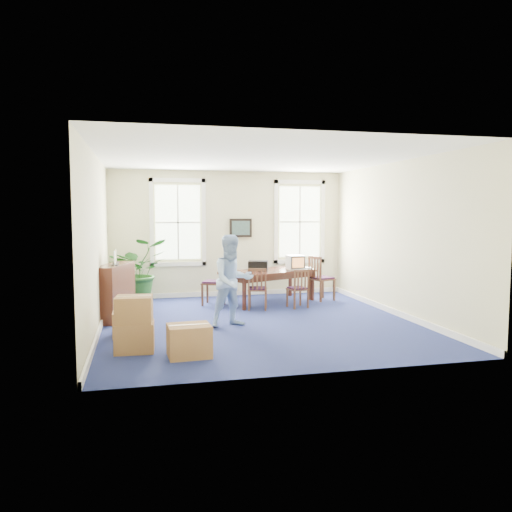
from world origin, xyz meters
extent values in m
plane|color=navy|center=(0.00, 0.00, 0.00)|extent=(6.50, 6.50, 0.00)
plane|color=white|center=(0.00, 0.00, 3.20)|extent=(6.50, 6.50, 0.00)
plane|color=beige|center=(0.00, 3.25, 1.60)|extent=(6.50, 0.00, 6.50)
plane|color=beige|center=(0.00, -3.25, 1.60)|extent=(6.50, 0.00, 6.50)
plane|color=beige|center=(-3.00, 0.00, 1.60)|extent=(0.00, 6.50, 6.50)
plane|color=beige|center=(3.00, 0.00, 1.60)|extent=(0.00, 6.50, 6.50)
cube|color=white|center=(0.00, 3.22, 0.06)|extent=(6.00, 0.04, 0.12)
cube|color=white|center=(-2.97, 0.00, 0.06)|extent=(0.04, 6.50, 0.12)
cube|color=white|center=(2.97, 0.00, 0.06)|extent=(0.04, 6.50, 0.12)
cube|color=white|center=(1.73, 2.02, 0.80)|extent=(0.22, 0.24, 0.05)
cube|color=black|center=(0.49, 2.07, 0.89)|extent=(0.52, 0.42, 0.23)
imported|color=#A0C0F3|center=(-0.55, -0.25, 0.87)|extent=(0.99, 0.85, 1.73)
cube|color=#472015|center=(-2.75, 0.98, 0.56)|extent=(0.79, 1.47, 1.11)
imported|color=#1C4A19|center=(-2.32, 2.57, 0.78)|extent=(1.65, 1.52, 1.55)
camera|label=1|loc=(-2.23, -9.40, 2.15)|focal=35.00mm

